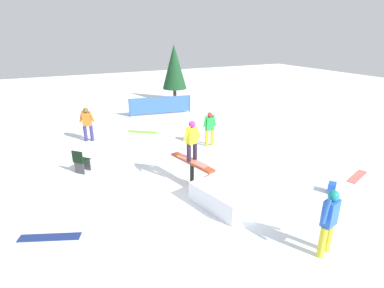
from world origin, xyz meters
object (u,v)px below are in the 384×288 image
bystander_green (210,127)px  loose_snowboard_coral (357,177)px  folding_chair (81,162)px  loose_snowboard_navy (50,237)px  rail_feature (192,165)px  main_rider_on_rail (192,142)px  bystander_blue (329,219)px  loose_snowboard_lime (142,132)px  pine_tree_near (174,67)px  backpack_on_snow (332,188)px  bystander_orange (87,123)px

bystander_green → loose_snowboard_coral: bystander_green is taller
folding_chair → loose_snowboard_navy: bearing=116.8°
rail_feature → loose_snowboard_coral: bearing=-125.1°
rail_feature → loose_snowboard_navy: rail_feature is taller
main_rider_on_rail → bystander_blue: main_rider_on_rail is taller
rail_feature → loose_snowboard_lime: (6.06, -0.12, -0.67)m
pine_tree_near → folding_chair: bearing=141.4°
loose_snowboard_navy → pine_tree_near: 16.30m
bystander_blue → loose_snowboard_navy: 6.69m
rail_feature → loose_snowboard_lime: bearing=-15.0°
pine_tree_near → backpack_on_snow: bearing=176.7°
bystander_orange → loose_snowboard_coral: 11.38m
loose_snowboard_navy → loose_snowboard_lime: size_ratio=0.98×
bystander_blue → bystander_green: bearing=-112.8°
backpack_on_snow → loose_snowboard_navy: bearing=135.3°
loose_snowboard_coral → backpack_on_snow: 1.81m
main_rider_on_rail → backpack_on_snow: (-2.50, -3.73, -1.35)m
rail_feature → loose_snowboard_navy: size_ratio=1.30×
bystander_blue → bystander_green: 7.39m
loose_snowboard_coral → bystander_blue: bearing=9.5°
rail_feature → bystander_green: 3.71m
loose_snowboard_lime → backpack_on_snow: (-8.57, -3.61, 0.16)m
bystander_orange → loose_snowboard_navy: (-6.93, 1.96, -0.88)m
rail_feature → bystander_orange: bearing=8.9°
bystander_orange → rail_feature: bearing=135.1°
bystander_blue → loose_snowboard_coral: bearing=-166.6°
main_rider_on_rail → loose_snowboard_coral: size_ratio=1.06×
rail_feature → backpack_on_snow: bearing=-137.8°
bystander_green → pine_tree_near: 9.84m
rail_feature → loose_snowboard_coral: 5.93m
loose_snowboard_lime → backpack_on_snow: bearing=-31.1°
backpack_on_snow → folding_chair: bearing=109.8°
folding_chair → backpack_on_snow: size_ratio=2.59×
bystander_blue → loose_snowboard_lime: (10.46, 1.12, -0.92)m
bystander_green → backpack_on_snow: 5.65m
bystander_blue → bystander_orange: (10.33, 3.73, -0.04)m
bystander_blue → folding_chair: 8.26m
rail_feature → bystander_orange: size_ratio=1.23×
rail_feature → main_rider_on_rail: main_rider_on_rail is taller
loose_snowboard_navy → backpack_on_snow: 8.32m
bystander_orange → folding_chair: bearing=100.1°
folding_chair → loose_snowboard_lime: bearing=-87.7°
bystander_blue → folding_chair: bearing=-71.9°
bystander_green → loose_snowboard_coral: size_ratio=1.19×
bystander_orange → folding_chair: 3.51m
loose_snowboard_lime → backpack_on_snow: 9.30m
loose_snowboard_coral → loose_snowboard_lime: size_ratio=0.84×
loose_snowboard_navy → loose_snowboard_coral: 10.00m
loose_snowboard_coral → bystander_orange: bearing=-63.8°
main_rider_on_rail → loose_snowboard_navy: 4.80m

